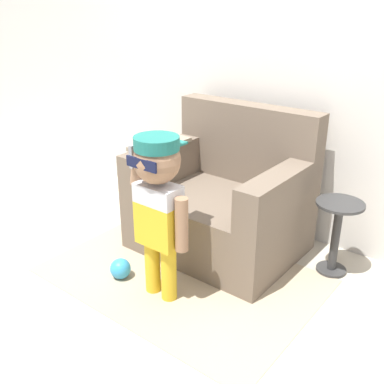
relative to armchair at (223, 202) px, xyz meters
The scene contains 7 objects.
ground_plane 0.44m from the armchair, 82.88° to the right, with size 10.00×10.00×0.00m, color #BCB29E.
wall_back 1.08m from the armchair, 86.08° to the left, with size 10.00×0.05×2.60m.
armchair is the anchor object (origin of this frame).
person_child 0.81m from the armchair, 85.04° to the right, with size 0.41×0.31×1.00m.
side_table 0.80m from the armchair, 11.43° to the left, with size 0.30×0.30×0.50m.
rug 0.61m from the armchair, 86.36° to the right, with size 1.70×1.18×0.01m.
toy_ball 0.86m from the armchair, 109.01° to the right, with size 0.13×0.13×0.13m.
Camera 1 is at (1.60, -2.14, 1.67)m, focal length 42.00 mm.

